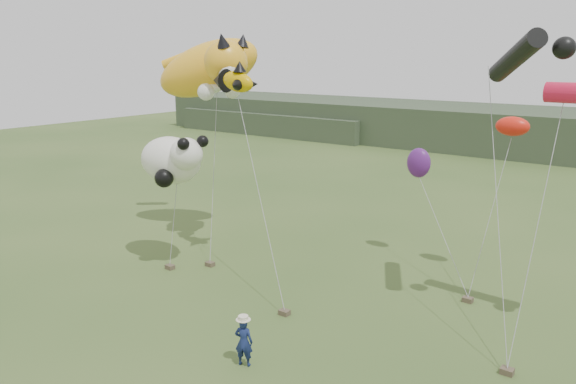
% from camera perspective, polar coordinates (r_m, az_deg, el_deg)
% --- Properties ---
extents(ground, '(120.00, 120.00, 0.00)m').
position_cam_1_polar(ground, '(18.18, -5.94, -16.18)').
color(ground, '#385123').
rests_on(ground, ground).
extents(headland, '(90.00, 13.00, 4.00)m').
position_cam_1_polar(headland, '(58.32, 22.62, 5.67)').
color(headland, '#2D3D28').
rests_on(headland, ground).
extents(festival_attendant, '(0.65, 0.54, 1.51)m').
position_cam_1_polar(festival_attendant, '(17.29, -4.52, -14.95)').
color(festival_attendant, '#152150').
rests_on(festival_attendant, ground).
extents(sandbag_anchors, '(14.55, 5.27, 0.19)m').
position_cam_1_polar(sandbag_anchors, '(21.70, 2.40, -10.63)').
color(sandbag_anchors, brown).
rests_on(sandbag_anchors, ground).
extents(cat_kite, '(7.05, 4.52, 4.03)m').
position_cam_1_polar(cat_kite, '(27.78, -7.77, 12.37)').
color(cat_kite, yellow).
rests_on(cat_kite, ground).
extents(fish_kite, '(2.60, 1.75, 1.39)m').
position_cam_1_polar(fish_kite, '(24.19, -5.79, 11.20)').
color(fish_kite, '#DAA500').
rests_on(fish_kite, ground).
extents(tube_kites, '(5.86, 3.11, 2.28)m').
position_cam_1_polar(tube_kites, '(19.66, 26.91, 10.56)').
color(tube_kites, black).
rests_on(tube_kites, ground).
extents(panda_kite, '(3.56, 2.31, 2.22)m').
position_cam_1_polar(panda_kite, '(24.41, -11.62, 3.24)').
color(panda_kite, white).
rests_on(panda_kite, ground).
extents(misc_kites, '(5.17, 1.18, 3.01)m').
position_cam_1_polar(misc_kites, '(24.73, 16.59, 4.23)').
color(misc_kites, red).
rests_on(misc_kites, ground).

